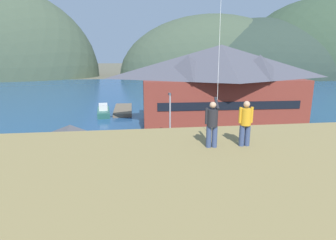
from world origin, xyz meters
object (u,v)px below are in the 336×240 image
wharf_dock (123,110)px  parked_car_mid_row_center (297,182)px  parked_car_mid_row_near (314,148)px  parked_car_mid_row_far (0,160)px  parked_car_corner_spot (143,155)px  parked_car_front_row_red (124,186)px  person_companion (245,122)px  harbor_lodge (220,83)px  person_kite_flyer (212,123)px  storage_shed_near_lot (72,152)px  moored_boat_wharfside (103,111)px  parked_car_back_row_right (210,150)px  parked_car_front_row_end (255,148)px  parking_light_pole (170,118)px

wharf_dock → parked_car_mid_row_center: (14.33, -33.30, 0.71)m
parked_car_mid_row_center → parked_car_mid_row_near: (6.26, 7.09, 0.00)m
parked_car_mid_row_far → parked_car_mid_row_near: (31.20, -0.70, 0.00)m
parked_car_mid_row_far → parked_car_corner_spot: size_ratio=0.99×
parked_car_front_row_red → person_companion: size_ratio=2.48×
harbor_lodge → person_kite_flyer: 31.80m
wharf_dock → parked_car_mid_row_near: 33.34m
storage_shed_near_lot → moored_boat_wharfside: size_ratio=1.08×
moored_boat_wharfside → parked_car_back_row_right: bearing=-60.4°
storage_shed_near_lot → parked_car_front_row_red: 5.86m
moored_boat_wharfside → storage_shed_near_lot: bearing=-89.9°
wharf_dock → person_kite_flyer: (4.81, -41.69, 7.87)m
storage_shed_near_lot → parked_car_front_row_red: size_ratio=1.67×
parked_car_back_row_right → person_companion: size_ratio=2.45×
storage_shed_near_lot → parked_car_front_row_end: 18.26m
parked_car_front_row_end → person_companion: person_companion is taller
storage_shed_near_lot → person_companion: size_ratio=4.13×
moored_boat_wharfside → parked_car_mid_row_near: size_ratio=1.56×
parked_car_back_row_right → parking_light_pole: 5.65m
harbor_lodge → parked_car_mid_row_center: harbor_lodge is taller
harbor_lodge → parked_car_back_row_right: bearing=-110.8°
parking_light_pole → person_companion: (0.23, -19.38, 4.36)m
parking_light_pole → wharf_dock: bearing=104.8°
parking_light_pole → person_companion: bearing=-89.3°
parked_car_front_row_end → storage_shed_near_lot: bearing=-169.6°
parked_car_mid_row_far → harbor_lodge: bearing=28.6°
parked_car_front_row_end → parked_car_back_row_right: (-4.97, -0.22, 0.00)m
parked_car_front_row_end → person_companion: size_ratio=2.42×
wharf_dock → parked_car_front_row_red: parked_car_front_row_red is taller
parked_car_mid_row_center → parked_car_corner_spot: same height
parked_car_mid_row_center → person_kite_flyer: person_kite_flyer is taller
parked_car_front_row_red → parked_car_corner_spot: (1.71, 6.33, 0.00)m
parked_car_front_row_red → parked_car_back_row_right: 10.87m
parked_car_front_row_end → parked_car_mid_row_near: size_ratio=0.98×
storage_shed_near_lot → parked_car_mid_row_near: bearing=5.7°
parked_car_front_row_red → parked_car_mid_row_near: same height
person_companion → parked_car_corner_spot: bearing=102.0°
harbor_lodge → moored_boat_wharfside: (-18.28, 8.95, -5.67)m
storage_shed_near_lot → moored_boat_wharfside: storage_shed_near_lot is taller
parked_car_front_row_red → parked_car_corner_spot: same height
parked_car_front_row_red → person_kite_flyer: bearing=-68.4°
moored_boat_wharfside → parking_light_pole: (9.24, -19.67, 3.13)m
moored_boat_wharfside → parked_car_mid_row_center: size_ratio=1.55×
parked_car_mid_row_far → person_kite_flyer: 23.47m
harbor_lodge → parked_car_mid_row_far: 29.55m
storage_shed_near_lot → parked_car_back_row_right: (12.92, 3.08, -1.54)m
parked_car_mid_row_near → parking_light_pole: (-14.71, 3.89, 2.78)m
wharf_dock → storage_shed_near_lot: bearing=-96.6°
parked_car_back_row_right → parked_car_mid_row_near: 10.99m
harbor_lodge → parked_car_front_row_red: 25.41m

